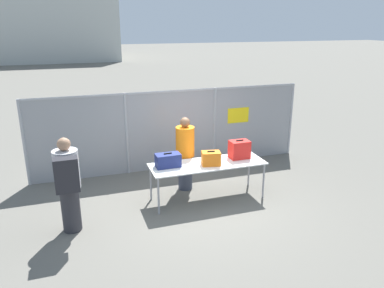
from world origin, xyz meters
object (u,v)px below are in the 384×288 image
object	(u,v)px
suitcase_orange	(211,158)
traveler_hooded	(68,182)
suitcase_navy	(168,160)
security_worker_near	(185,153)
inspection_table	(208,166)
utility_trailer	(169,130)
suitcase_red	(239,149)

from	to	relation	value
suitcase_orange	traveler_hooded	xyz separation A→B (m)	(-2.78, -0.36, 0.02)
suitcase_navy	security_worker_near	distance (m)	0.78
inspection_table	suitcase_navy	xyz separation A→B (m)	(-0.82, 0.09, 0.19)
inspection_table	suitcase_orange	distance (m)	0.21
utility_trailer	suitcase_red	bearing A→B (deg)	-82.59
suitcase_orange	suitcase_navy	bearing A→B (deg)	168.21
suitcase_red	security_worker_near	world-z (taller)	security_worker_near
inspection_table	suitcase_orange	xyz separation A→B (m)	(0.03, -0.09, 0.19)
suitcase_navy	security_worker_near	bearing A→B (deg)	45.74
suitcase_navy	suitcase_red	distance (m)	1.58
inspection_table	suitcase_navy	world-z (taller)	suitcase_navy
suitcase_navy	suitcase_red	xyz separation A→B (m)	(1.58, 0.01, 0.06)
suitcase_orange	suitcase_red	distance (m)	0.75
inspection_table	suitcase_navy	size ratio (longest dim) A/B	4.81
suitcase_red	security_worker_near	xyz separation A→B (m)	(-1.04, 0.54, -0.14)
utility_trailer	traveler_hooded	bearing A→B (deg)	-124.05
suitcase_orange	utility_trailer	size ratio (longest dim) A/B	0.12
suitcase_red	traveler_hooded	distance (m)	3.55
inspection_table	traveler_hooded	bearing A→B (deg)	-170.60
suitcase_red	utility_trailer	bearing A→B (deg)	97.41
suitcase_orange	security_worker_near	size ratio (longest dim) A/B	0.25
suitcase_navy	suitcase_red	bearing A→B (deg)	0.34
suitcase_orange	traveler_hooded	world-z (taller)	traveler_hooded
suitcase_red	suitcase_orange	bearing A→B (deg)	-165.43
suitcase_red	traveler_hooded	bearing A→B (deg)	-171.09
traveler_hooded	inspection_table	bearing A→B (deg)	8.63
traveler_hooded	utility_trailer	world-z (taller)	traveler_hooded
suitcase_orange	suitcase_red	size ratio (longest dim) A/B	1.00
inspection_table	utility_trailer	world-z (taller)	inspection_table
suitcase_navy	traveler_hooded	bearing A→B (deg)	-164.32
suitcase_orange	suitcase_red	bearing A→B (deg)	14.57
traveler_hooded	utility_trailer	xyz separation A→B (m)	(3.00, 4.44, -0.54)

